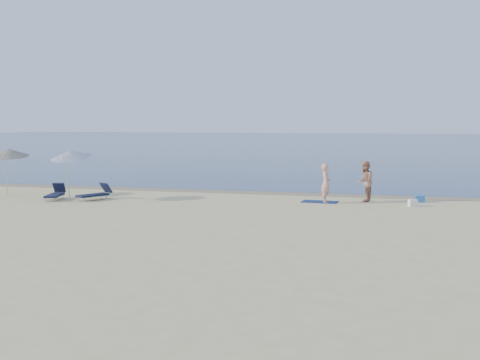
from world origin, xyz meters
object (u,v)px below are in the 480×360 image
Objects in this scene: person_right at (365,181)px; blue_cooler at (420,199)px; umbrella_near at (71,154)px; person_left at (326,183)px.

blue_cooler is at bearing 103.12° from person_right.
person_right is at bearing 20.45° from umbrella_near.
person_right is 2.67m from blue_cooler.
person_left is at bearing 17.66° from umbrella_near.
umbrella_near is (-13.83, -2.87, 1.25)m from person_right.
person_left is 1.98m from person_right.
umbrella_near reaches higher than blue_cooler.
blue_cooler is (2.52, 0.38, -0.80)m from person_right.
person_left is 4.15× the size of blue_cooler.
person_right is at bearing 179.52° from blue_cooler.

